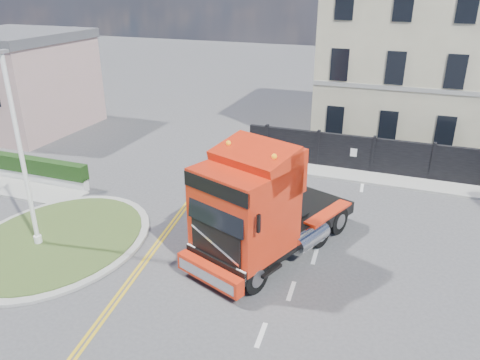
% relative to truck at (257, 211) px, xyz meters
% --- Properties ---
extents(ground, '(120.00, 120.00, 0.00)m').
position_rel_truck_xyz_m(ground, '(-0.91, 1.31, -2.01)').
color(ground, '#424244').
rests_on(ground, ground).
extents(traffic_island, '(6.80, 6.80, 0.17)m').
position_rel_truck_xyz_m(traffic_island, '(-7.91, -1.69, -1.93)').
color(traffic_island, '#989893').
rests_on(traffic_island, ground).
extents(hedge_wall, '(8.00, 0.55, 1.35)m').
position_rel_truck_xyz_m(hedge_wall, '(-13.91, 2.81, -1.27)').
color(hedge_wall, silver).
rests_on(hedge_wall, ground).
extents(pavement_side, '(8.50, 1.80, 0.10)m').
position_rel_truck_xyz_m(pavement_side, '(-13.91, 1.71, -1.96)').
color(pavement_side, '#989893').
rests_on(pavement_side, ground).
extents(seaside_bldg_pink, '(8.00, 8.00, 6.00)m').
position_rel_truck_xyz_m(seaside_bldg_pink, '(-20.91, 10.31, 0.99)').
color(seaside_bldg_pink, '#BC9393').
rests_on(seaside_bldg_pink, ground).
extents(hoarding_fence, '(18.80, 0.25, 2.00)m').
position_rel_truck_xyz_m(hoarding_fence, '(5.64, 10.31, -1.01)').
color(hoarding_fence, black).
rests_on(hoarding_fence, ground).
extents(georgian_building, '(12.30, 10.30, 12.80)m').
position_rel_truck_xyz_m(georgian_building, '(5.09, 17.81, 3.76)').
color(georgian_building, beige).
rests_on(georgian_building, ground).
extents(pavement_far, '(20.00, 1.60, 0.12)m').
position_rel_truck_xyz_m(pavement_far, '(5.09, 9.41, -1.95)').
color(pavement_far, '#989893').
rests_on(pavement_far, ground).
extents(truck, '(5.28, 8.00, 4.49)m').
position_rel_truck_xyz_m(truck, '(0.00, 0.00, 0.00)').
color(truck, black).
rests_on(truck, ground).
extents(lamppost_island, '(0.23, 0.47, 7.60)m').
position_rel_truck_xyz_m(lamppost_island, '(-8.41, -2.19, 1.94)').
color(lamppost_island, white).
rests_on(lamppost_island, ground).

